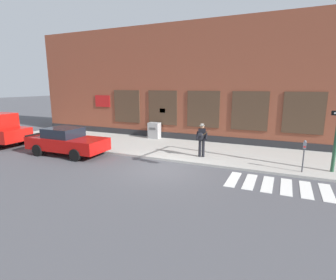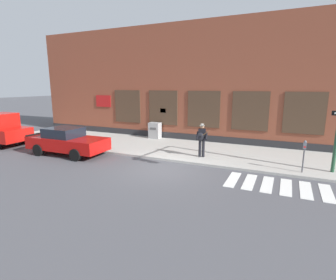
# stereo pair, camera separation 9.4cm
# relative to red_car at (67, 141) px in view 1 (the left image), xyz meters

# --- Properties ---
(ground_plane) EXTENTS (160.00, 160.00, 0.00)m
(ground_plane) POSITION_rel_red_car_xyz_m (6.10, -0.13, -0.77)
(ground_plane) COLOR #4C4C51
(sidewalk) EXTENTS (28.00, 5.12, 0.12)m
(sidewalk) POSITION_rel_red_car_xyz_m (6.10, 3.64, -0.71)
(sidewalk) COLOR #ADAAA3
(sidewalk) RESTS_ON ground
(building_backdrop) EXTENTS (28.00, 4.06, 8.01)m
(building_backdrop) POSITION_rel_red_car_xyz_m (6.10, 8.20, 3.23)
(building_backdrop) COLOR brown
(building_backdrop) RESTS_ON ground
(crosswalk) EXTENTS (5.20, 1.90, 0.01)m
(crosswalk) POSITION_rel_red_car_xyz_m (11.77, -0.22, -0.76)
(crosswalk) COLOR silver
(crosswalk) RESTS_ON ground
(red_car) EXTENTS (4.63, 2.05, 1.53)m
(red_car) POSITION_rel_red_car_xyz_m (0.00, 0.00, 0.00)
(red_car) COLOR #B20F0C
(red_car) RESTS_ON ground
(busker) EXTENTS (0.77, 0.63, 1.78)m
(busker) POSITION_rel_red_car_xyz_m (7.23, 2.23, 0.37)
(busker) COLOR black
(busker) RESTS_ON sidewalk
(parking_meter) EXTENTS (0.13, 0.11, 1.44)m
(parking_meter) POSITION_rel_red_car_xyz_m (12.04, 1.63, 0.29)
(parking_meter) COLOR #47474C
(parking_meter) RESTS_ON sidewalk
(utility_box) EXTENTS (0.81, 0.60, 1.13)m
(utility_box) POSITION_rel_red_car_xyz_m (2.63, 5.75, -0.08)
(utility_box) COLOR #9E9E9E
(utility_box) RESTS_ON sidewalk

